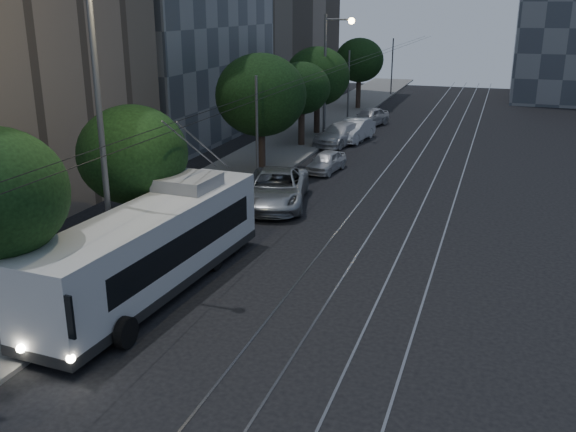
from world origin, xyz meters
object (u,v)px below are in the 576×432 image
at_px(car_white_a, 326,161).
at_px(car_white_c, 354,130).
at_px(car_white_b, 340,134).
at_px(streetlamp_far, 330,64).
at_px(car_white_d, 369,117).
at_px(pickup_silver, 276,188).
at_px(trolleybus, 154,247).
at_px(streetlamp_near, 109,93).

xyz_separation_m(car_white_a, car_white_c, (-0.50, 9.35, 0.16)).
relative_size(car_white_b, streetlamp_far, 0.58).
bearing_deg(car_white_d, pickup_silver, -73.32).
height_order(car_white_a, car_white_b, car_white_b).
bearing_deg(pickup_silver, car_white_a, 72.52).
distance_m(trolleybus, pickup_silver, 10.72).
bearing_deg(streetlamp_near, pickup_silver, 80.32).
bearing_deg(car_white_a, pickup_silver, -87.53).
height_order(car_white_a, car_white_d, car_white_d).
xyz_separation_m(car_white_c, streetlamp_far, (-1.91, 0.21, 4.56)).
bearing_deg(streetlamp_near, streetlamp_far, 90.07).
height_order(car_white_a, streetlamp_far, streetlamp_far).
bearing_deg(car_white_b, streetlamp_near, -77.25).
xyz_separation_m(car_white_d, streetlamp_near, (-1.71, -33.35, 5.95)).
bearing_deg(car_white_a, car_white_b, 105.27).
distance_m(car_white_c, streetlamp_near, 27.86).
distance_m(trolleybus, car_white_a, 17.89).
bearing_deg(car_white_d, car_white_a, -71.11).
xyz_separation_m(trolleybus, car_white_c, (0.61, 27.18, -0.80)).
distance_m(car_white_b, streetlamp_far, 5.08).
relative_size(pickup_silver, streetlamp_near, 0.55).
distance_m(pickup_silver, streetlamp_far, 17.40).
height_order(pickup_silver, car_white_c, pickup_silver).
relative_size(car_white_b, streetlamp_near, 0.46).
distance_m(trolleybus, car_white_b, 25.66).
distance_m(trolleybus, car_white_c, 27.20).
height_order(car_white_b, car_white_c, car_white_c).
xyz_separation_m(car_white_a, car_white_d, (-0.67, 15.54, 0.13)).
relative_size(trolleybus, car_white_d, 2.63).
distance_m(streetlamp_near, streetlamp_far, 27.40).
relative_size(trolleybus, streetlamp_near, 1.03).
distance_m(car_white_d, streetlamp_far, 7.74).
bearing_deg(car_white_d, streetlamp_far, -89.86).
height_order(trolleybus, car_white_b, trolleybus).
bearing_deg(pickup_silver, car_white_c, 76.83).
distance_m(car_white_a, car_white_b, 7.90).
distance_m(pickup_silver, streetlamp_near, 12.29).
height_order(car_white_a, streetlamp_near, streetlamp_near).
bearing_deg(streetlamp_far, car_white_a, -75.81).
bearing_deg(car_white_d, trolleybus, -74.34).
distance_m(trolleybus, car_white_d, 33.39).
xyz_separation_m(trolleybus, streetlamp_near, (-1.27, 0.02, 5.11)).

